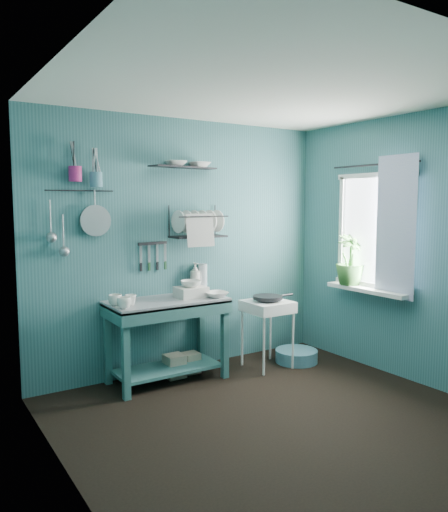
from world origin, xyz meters
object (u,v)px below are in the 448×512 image
mug_mid (131,300)px  storage_tin_large (175,366)px  soap_bottle (195,277)px  dish_rack (198,221)px  work_counter (167,340)px  frying_pan (268,297)px  hotplate_stand (267,334)px  water_bottle (203,277)px  potted_plant (350,260)px  floor_basin (296,356)px  utensil_cup_magenta (75,174)px  wash_tub (191,292)px  utensil_cup_teal (96,180)px  mug_left (124,303)px  storage_tin_small (191,362)px  mug_right (115,300)px  colander (95,221)px

mug_mid → storage_tin_large: mug_mid is taller
soap_bottle → dish_rack: (0.01, -0.06, 0.57)m
work_counter → frying_pan: 1.11m
soap_bottle → hotplate_stand: size_ratio=0.44×
water_bottle → dish_rack: dish_rack is taller
potted_plant → frying_pan: bearing=157.0°
soap_bottle → floor_basin: size_ratio=0.67×
utensil_cup_magenta → work_counter: bearing=-14.3°
wash_tub → dish_rack: dish_rack is taller
soap_bottle → frying_pan: size_ratio=1.00×
mug_mid → utensil_cup_teal: 1.10m
mug_left → storage_tin_small: mug_left is taller
work_counter → utensil_cup_teal: size_ratio=8.47×
mug_mid → soap_bottle: (0.80, 0.26, 0.10)m
mug_right → water_bottle: bearing=12.2°
soap_bottle → water_bottle: bearing=11.3°
utensil_cup_teal → colander: (-0.01, 0.03, -0.36)m
wash_tub → soap_bottle: (0.17, 0.22, 0.10)m
frying_pan → soap_bottle: bearing=147.6°
water_bottle → potted_plant: bearing=-29.6°
mug_mid → wash_tub: size_ratio=0.36×
wash_tub → frying_pan: (0.79, -0.17, -0.11)m
work_counter → storage_tin_large: bearing=30.2°
mug_left → utensil_cup_magenta: size_ratio=0.95×
hotplate_stand → work_counter: bearing=165.0°
frying_pan → storage_tin_large: size_ratio=1.36×
mug_left → storage_tin_large: mug_left is taller
wash_tub → soap_bottle: 0.30m
work_counter → storage_tin_large: size_ratio=5.01×
wash_tub → colander: (-0.83, 0.24, 0.69)m
frying_pan → storage_tin_small: size_ratio=1.50×
mug_right → hotplate_stand: 1.63m
mug_mid → floor_basin: size_ratio=0.23×
utensil_cup_teal → storage_tin_small: 1.99m
mug_right → soap_bottle: (0.92, 0.20, 0.10)m
hotplate_stand → utensil_cup_magenta: size_ratio=5.28×
water_bottle → hotplate_stand: size_ratio=0.41×
water_bottle → storage_tin_small: (-0.22, -0.14, -0.82)m
mug_mid → storage_tin_large: size_ratio=0.45×
hotplate_stand → potted_plant: potted_plant is taller
mug_right → work_counter: bearing=0.0°
mug_right → water_bottle: water_bottle is taller
mug_right → hotplate_stand: (1.54, -0.19, -0.49)m
wash_tub → utensil_cup_teal: size_ratio=2.15×
water_bottle → frying_pan: 0.69m
mug_mid → utensil_cup_teal: bearing=128.0°
soap_bottle → colander: (-1.00, 0.02, 0.59)m
wash_tub → hotplate_stand: size_ratio=0.41×
work_counter → floor_basin: size_ratio=2.48×
frying_pan → potted_plant: 0.95m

